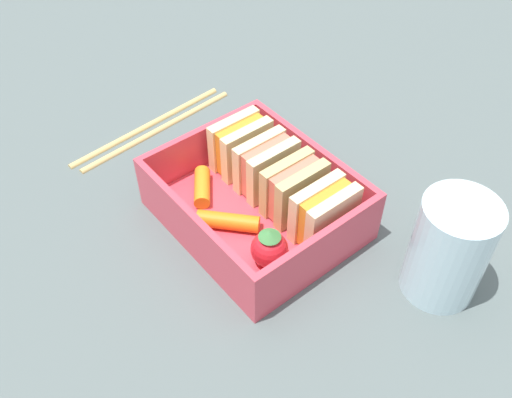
# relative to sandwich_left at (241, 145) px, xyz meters

# --- Properties ---
(ground_plane) EXTENTS (1.20, 1.20, 0.02)m
(ground_plane) POSITION_rel_sandwich_left_xyz_m (0.06, -0.03, -0.05)
(ground_plane) COLOR #525E5E
(bento_tray) EXTENTS (0.17, 0.14, 0.01)m
(bento_tray) POSITION_rel_sandwich_left_xyz_m (0.06, -0.03, -0.03)
(bento_tray) COLOR #D64050
(bento_tray) RESTS_ON ground_plane
(bento_rim) EXTENTS (0.17, 0.14, 0.04)m
(bento_rim) POSITION_rel_sandwich_left_xyz_m (0.06, -0.03, -0.00)
(bento_rim) COLOR #D64050
(bento_rim) RESTS_ON bento_tray
(sandwich_left) EXTENTS (0.03, 0.05, 0.05)m
(sandwich_left) POSITION_rel_sandwich_left_xyz_m (0.00, 0.00, 0.00)
(sandwich_left) COLOR beige
(sandwich_left) RESTS_ON bento_tray
(sandwich_center_left) EXTENTS (0.03, 0.05, 0.05)m
(sandwich_center_left) POSITION_rel_sandwich_left_xyz_m (0.04, 0.00, 0.00)
(sandwich_center_left) COLOR beige
(sandwich_center_left) RESTS_ON bento_tray
(sandwich_center) EXTENTS (0.03, 0.05, 0.05)m
(sandwich_center) POSITION_rel_sandwich_left_xyz_m (0.08, 0.00, 0.00)
(sandwich_center) COLOR tan
(sandwich_center) RESTS_ON bento_tray
(sandwich_center_right) EXTENTS (0.03, 0.05, 0.05)m
(sandwich_center_right) POSITION_rel_sandwich_left_xyz_m (0.11, 0.00, 0.00)
(sandwich_center_right) COLOR beige
(sandwich_center_right) RESTS_ON bento_tray
(carrot_stick_left) EXTENTS (0.04, 0.04, 0.01)m
(carrot_stick_left) POSITION_rel_sandwich_left_xyz_m (0.01, -0.05, -0.02)
(carrot_stick_left) COLOR orange
(carrot_stick_left) RESTS_ON bento_tray
(carrot_stick_far_left) EXTENTS (0.05, 0.05, 0.01)m
(carrot_stick_far_left) POSITION_rel_sandwich_left_xyz_m (0.06, -0.06, -0.02)
(carrot_stick_far_left) COLOR orange
(carrot_stick_far_left) RESTS_ON bento_tray
(strawberry_far_left) EXTENTS (0.03, 0.03, 0.04)m
(strawberry_far_left) POSITION_rel_sandwich_left_xyz_m (0.11, -0.05, -0.01)
(strawberry_far_left) COLOR red
(strawberry_far_left) RESTS_ON bento_tray
(chopstick_pair) EXTENTS (0.04, 0.19, 0.01)m
(chopstick_pair) POSITION_rel_sandwich_left_xyz_m (-0.12, -0.03, -0.03)
(chopstick_pair) COLOR tan
(chopstick_pair) RESTS_ON ground_plane
(drinking_glass) EXTENTS (0.06, 0.06, 0.09)m
(drinking_glass) POSITION_rel_sandwich_left_xyz_m (0.21, 0.04, 0.01)
(drinking_glass) COLOR silver
(drinking_glass) RESTS_ON ground_plane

